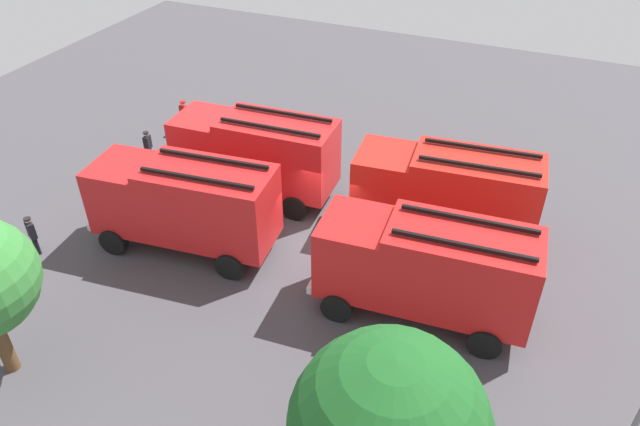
{
  "coord_description": "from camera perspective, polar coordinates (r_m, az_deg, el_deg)",
  "views": [
    {
      "loc": [
        -7.38,
        17.21,
        14.9
      ],
      "look_at": [
        0.0,
        0.0,
        1.4
      ],
      "focal_mm": 33.47,
      "sensor_mm": 36.0,
      "label": 1
    }
  ],
  "objects": [
    {
      "name": "ground_plane",
      "position": [
        23.93,
        -0.0,
        -2.72
      ],
      "size": [
        49.96,
        49.96,
        0.0
      ],
      "primitive_type": "plane",
      "color": "#423F44"
    },
    {
      "name": "fire_truck_1",
      "position": [
        25.75,
        -6.18,
        5.89
      ],
      "size": [
        7.32,
        3.06,
        3.88
      ],
      "rotation": [
        0.0,
        0.0,
        0.05
      ],
      "color": "red",
      "rests_on": "ground"
    },
    {
      "name": "fire_truck_3",
      "position": [
        22.96,
        -12.83,
        1.05
      ],
      "size": [
        7.42,
        3.38,
        3.88
      ],
      "rotation": [
        0.0,
        0.0,
        0.11
      ],
      "color": "red",
      "rests_on": "ground"
    },
    {
      "name": "fire_truck_2",
      "position": [
        19.79,
        10.14,
        -4.99
      ],
      "size": [
        7.36,
        3.18,
        3.88
      ],
      "rotation": [
        0.0,
        0.0,
        0.07
      ],
      "color": "red",
      "rests_on": "ground"
    },
    {
      "name": "firefighter_1",
      "position": [
        25.33,
        -25.82,
        -1.79
      ],
      "size": [
        0.48,
        0.4,
        1.66
      ],
      "rotation": [
        0.0,
        0.0,
        1.11
      ],
      "color": "black",
      "rests_on": "ground"
    },
    {
      "name": "firefighter_2",
      "position": [
        32.04,
        -12.83,
        9.13
      ],
      "size": [
        0.45,
        0.29,
        1.76
      ],
      "rotation": [
        0.0,
        0.0,
        1.45
      ],
      "color": "black",
      "rests_on": "ground"
    },
    {
      "name": "firefighter_0",
      "position": [
        29.73,
        -16.12,
        6.21
      ],
      "size": [
        0.33,
        0.46,
        1.63
      ],
      "rotation": [
        0.0,
        0.0,
        0.22
      ],
      "color": "black",
      "rests_on": "ground"
    },
    {
      "name": "traffic_cone_0",
      "position": [
        23.97,
        0.2,
        -1.68
      ],
      "size": [
        0.44,
        0.44,
        0.63
      ],
      "primitive_type": "cone",
      "color": "#F2600C",
      "rests_on": "ground"
    },
    {
      "name": "fire_truck_0",
      "position": [
        23.56,
        11.99,
        2.16
      ],
      "size": [
        7.4,
        3.31,
        3.88
      ],
      "rotation": [
        0.0,
        0.0,
        0.1
      ],
      "color": "red",
      "rests_on": "ground"
    }
  ]
}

